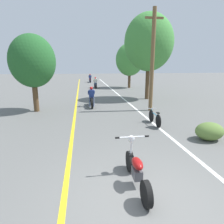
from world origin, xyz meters
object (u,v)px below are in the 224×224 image
at_px(roadside_tree_left, 32,61).
at_px(roadside_tree_right_near, 149,42).
at_px(roadside_tree_right_far, 130,60).
at_px(motorcycle_foreground, 137,170).
at_px(motorcycle_rider_mid, 95,84).
at_px(bicycle_parked, 155,118).
at_px(motorcycle_rider_far, 90,79).
at_px(motorcycle_rider_lead, 92,99).
at_px(utility_pole, 152,60).

bearing_deg(roadside_tree_left, roadside_tree_right_near, 22.47).
relative_size(roadside_tree_right_far, motorcycle_foreground, 2.67).
distance_m(motorcycle_rider_mid, bicycle_parked, 16.08).
bearing_deg(roadside_tree_right_near, bicycle_parked, -105.28).
height_order(roadside_tree_right_near, motorcycle_rider_far, roadside_tree_right_near).
relative_size(motorcycle_rider_lead, motorcycle_rider_far, 0.98).
xyz_separation_m(utility_pole, motorcycle_rider_lead, (-3.66, 1.75, -2.61)).
height_order(utility_pole, bicycle_parked, utility_pole).
xyz_separation_m(roadside_tree_right_near, motorcycle_rider_lead, (-4.81, -2.49, -4.06)).
bearing_deg(roadside_tree_right_far, motorcycle_rider_lead, -115.90).
relative_size(motorcycle_foreground, motorcycle_rider_lead, 0.97).
relative_size(roadside_tree_right_near, motorcycle_rider_mid, 3.42).
bearing_deg(motorcycle_foreground, motorcycle_rider_mid, 88.86).
distance_m(motorcycle_rider_lead, motorcycle_rider_far, 19.23).
distance_m(motorcycle_rider_mid, motorcycle_rider_far, 8.05).
bearing_deg(bicycle_parked, roadside_tree_right_far, 81.21).
distance_m(motorcycle_foreground, bicycle_parked, 5.21).
bearing_deg(motorcycle_foreground, utility_pole, 68.61).
bearing_deg(motorcycle_rider_mid, motorcycle_rider_lead, -95.25).
xyz_separation_m(utility_pole, roadside_tree_left, (-7.15, 0.81, -0.10)).
relative_size(motorcycle_foreground, motorcycle_rider_mid, 1.00).
relative_size(roadside_tree_right_far, motorcycle_rider_lead, 2.60).
bearing_deg(utility_pole, motorcycle_foreground, -111.39).
xyz_separation_m(motorcycle_rider_far, bicycle_parked, (2.11, -24.01, -0.17)).
bearing_deg(utility_pole, motorcycle_rider_lead, 154.42).
bearing_deg(motorcycle_rider_far, roadside_tree_left, -101.78).
relative_size(roadside_tree_right_near, roadside_tree_right_far, 1.28).
distance_m(roadside_tree_right_near, motorcycle_foreground, 13.39).
height_order(motorcycle_rider_far, bicycle_parked, motorcycle_rider_far).
bearing_deg(motorcycle_foreground, roadside_tree_left, 115.61).
height_order(roadside_tree_right_near, motorcycle_foreground, roadside_tree_right_near).
relative_size(utility_pole, roadside_tree_right_far, 1.13).
relative_size(roadside_tree_right_near, motorcycle_rider_far, 3.25).
bearing_deg(motorcycle_rider_far, roadside_tree_right_near, -76.22).
bearing_deg(roadside_tree_right_far, roadside_tree_right_near, -92.85).
bearing_deg(motorcycle_rider_far, utility_pole, -81.99).
bearing_deg(motorcycle_rider_lead, roadside_tree_right_near, 27.37).
distance_m(roadside_tree_right_near, roadside_tree_left, 9.12).
bearing_deg(roadside_tree_left, utility_pole, -6.43).
distance_m(roadside_tree_left, motorcycle_rider_mid, 13.18).
bearing_deg(roadside_tree_right_far, motorcycle_rider_far, 118.09).
bearing_deg(roadside_tree_right_near, roadside_tree_left, -157.53).
xyz_separation_m(utility_pole, bicycle_parked, (-0.84, -3.05, -2.80)).
bearing_deg(motorcycle_rider_lead, motorcycle_rider_mid, 84.75).
xyz_separation_m(motorcycle_foreground, motorcycle_rider_lead, (-0.62, 9.52, 0.12)).
bearing_deg(roadside_tree_right_far, roadside_tree_left, -126.69).
height_order(motorcycle_rider_lead, motorcycle_rider_far, motorcycle_rider_lead).
height_order(roadside_tree_right_near, roadside_tree_left, roadside_tree_right_near).
bearing_deg(roadside_tree_left, roadside_tree_right_far, 53.31).
bearing_deg(motorcycle_rider_mid, motorcycle_rider_far, 92.27).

